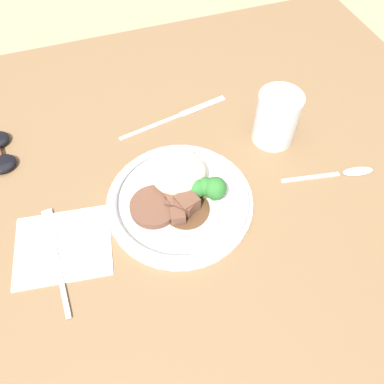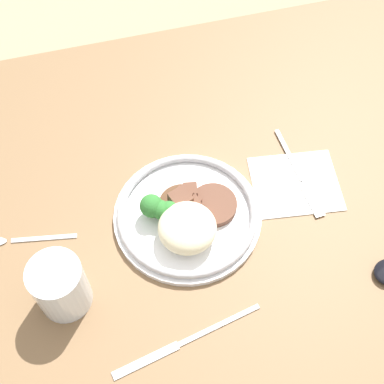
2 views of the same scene
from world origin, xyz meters
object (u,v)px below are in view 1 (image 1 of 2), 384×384
at_px(fork, 55,249).
at_px(spoon, 346,173).
at_px(plate, 180,194).
at_px(juice_glass, 276,119).
at_px(knife, 178,116).

relative_size(fork, spoon, 1.13).
height_order(plate, spoon, plate).
distance_m(juice_glass, spoon, 0.15).
relative_size(fork, knife, 0.82).
distance_m(fork, spoon, 0.49).
bearing_deg(fork, knife, -53.81).
bearing_deg(spoon, knife, 145.62).
xyz_separation_m(plate, juice_glass, (0.20, 0.08, 0.03)).
relative_size(plate, spoon, 1.45).
xyz_separation_m(plate, fork, (-0.20, -0.02, -0.02)).
bearing_deg(knife, spoon, -55.36).
relative_size(juice_glass, fork, 0.52).
bearing_deg(spoon, juice_glass, 135.23).
bearing_deg(knife, juice_glass, -47.15).
height_order(plate, knife, plate).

